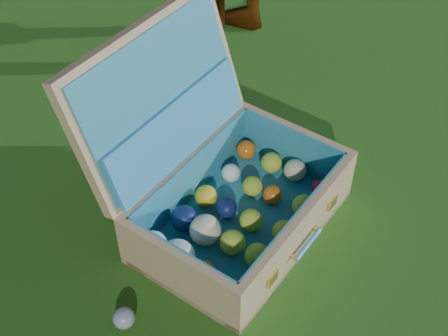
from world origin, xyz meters
TOP-DOWN VIEW (x-y plane):
  - ground at (0.00, 0.00)m, footprint 60.00×60.00m
  - stray_ball at (-0.65, 0.04)m, footprint 0.06×0.06m
  - suitcase at (-0.20, 0.21)m, footprint 0.80×0.77m

SIDE VIEW (x-z plane):
  - ground at x=0.00m, z-range 0.00..0.00m
  - stray_ball at x=-0.65m, z-range 0.00..0.06m
  - suitcase at x=-0.20m, z-range -0.13..0.48m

